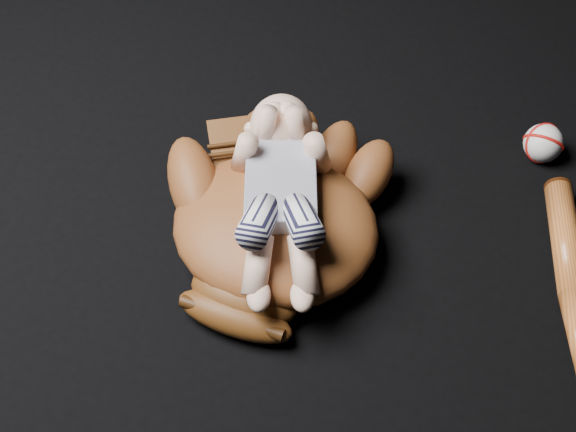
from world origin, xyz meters
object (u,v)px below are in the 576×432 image
(baseball_glove, at_px, (275,220))
(baseball_bat, at_px, (576,311))
(baseball, at_px, (543,143))
(newborn_baby, at_px, (281,196))

(baseball_glove, bearing_deg, baseball_bat, 5.13)
(baseball, bearing_deg, newborn_baby, -142.63)
(baseball_bat, distance_m, baseball, 0.31)
(newborn_baby, distance_m, baseball, 0.47)
(baseball_bat, bearing_deg, baseball, 100.34)
(newborn_baby, height_order, baseball, newborn_baby)
(baseball_bat, relative_size, baseball, 7.16)
(baseball_glove, height_order, baseball, baseball_glove)
(newborn_baby, relative_size, baseball, 5.57)
(baseball_glove, xyz_separation_m, baseball_bat, (0.43, -0.03, -0.05))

